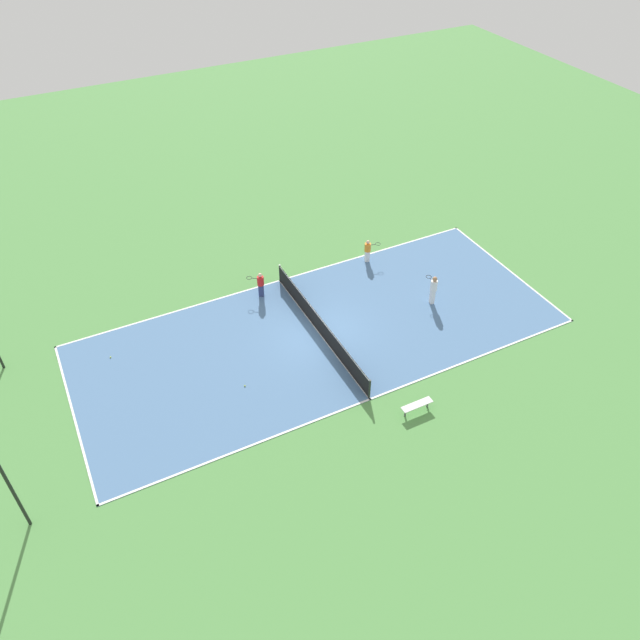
{
  "coord_description": "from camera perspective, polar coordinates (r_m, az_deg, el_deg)",
  "views": [
    {
      "loc": [
        -20.72,
        10.49,
        20.71
      ],
      "look_at": [
        0.0,
        0.0,
        0.9
      ],
      "focal_mm": 35.0,
      "sensor_mm": 36.0,
      "label": 1
    }
  ],
  "objects": [
    {
      "name": "tennis_net",
      "position": [
        30.73,
        -0.0,
        -0.45
      ],
      "size": [
        9.77,
        0.1,
        1.11
      ],
      "color": "black",
      "rests_on": "court_surface"
    },
    {
      "name": "court_surface",
      "position": [
        31.11,
        -0.0,
        -1.25
      ],
      "size": [
        9.97,
        24.03,
        0.02
      ],
      "color": "#4C729E",
      "rests_on": "ground_plane"
    },
    {
      "name": "bench",
      "position": [
        27.56,
        8.85,
        -7.71
      ],
      "size": [
        0.36,
        1.46,
        0.45
      ],
      "rotation": [
        0.0,
        0.0,
        1.57
      ],
      "color": "silver",
      "rests_on": "ground_plane"
    },
    {
      "name": "player_coach_red",
      "position": [
        33.08,
        -5.47,
        3.37
      ],
      "size": [
        0.81,
        0.95,
        1.47
      ],
      "rotation": [
        0.0,
        0.0,
        0.96
      ],
      "color": "navy",
      "rests_on": "court_surface"
    },
    {
      "name": "tennis_ball_right_alley",
      "position": [
        31.44,
        -18.61,
        -3.24
      ],
      "size": [
        0.07,
        0.07,
        0.07
      ],
      "primitive_type": "sphere",
      "color": "#CCE033",
      "rests_on": "court_surface"
    },
    {
      "name": "player_center_orange",
      "position": [
        35.68,
        4.39,
        6.44
      ],
      "size": [
        0.52,
        0.98,
        1.4
      ],
      "rotation": [
        0.0,
        0.0,
        4.5
      ],
      "color": "white",
      "rests_on": "court_surface"
    },
    {
      "name": "player_near_white",
      "position": [
        32.89,
        10.33,
        2.89
      ],
      "size": [
        0.96,
        0.43,
        1.7
      ],
      "rotation": [
        0.0,
        0.0,
        6.17
      ],
      "color": "white",
      "rests_on": "court_surface"
    },
    {
      "name": "fence_post_back_left",
      "position": [
        24.75,
        -26.48,
        -13.48
      ],
      "size": [
        0.12,
        0.12,
        4.68
      ],
      "color": "black",
      "rests_on": "ground_plane"
    },
    {
      "name": "ground_plane",
      "position": [
        31.12,
        -0.0,
        -1.26
      ],
      "size": [
        80.0,
        80.0,
        0.0
      ],
      "primitive_type": "plane",
      "color": "#518E47"
    },
    {
      "name": "tennis_ball_left_sideline",
      "position": [
        28.68,
        -6.89,
        -5.99
      ],
      "size": [
        0.07,
        0.07,
        0.07
      ],
      "primitive_type": "sphere",
      "color": "#CCE033",
      "rests_on": "court_surface"
    }
  ]
}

